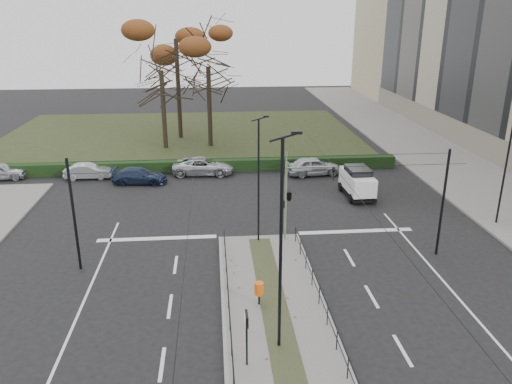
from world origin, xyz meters
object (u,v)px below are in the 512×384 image
white_van (357,181)px  bare_tree_near (162,76)px  streetlamp_median_near (281,245)px  rust_tree (176,39)px  litter_bin (259,289)px  info_panel (246,325)px  traffic_light (290,194)px  streetlamp_median_far (259,180)px  parked_car_first (0,171)px  parked_car_fifth (314,166)px  parked_car_fourth (203,166)px  parked_car_second (88,171)px  parked_car_third (139,176)px  bare_tree_center (208,73)px  streetlamp_sidewalk (508,156)px

white_van → bare_tree_near: bare_tree_near is taller
streetlamp_median_near → rust_tree: (-5.82, 36.21, 5.67)m
litter_bin → info_panel: bearing=-101.7°
info_panel → traffic_light: bearing=73.4°
streetlamp_median_far → parked_car_first: 24.00m
info_panel → white_van: bearing=62.7°
info_panel → parked_car_first: info_panel is taller
litter_bin → parked_car_fifth: (6.30, 19.22, -0.17)m
parked_car_fourth → bare_tree_near: size_ratio=0.51×
info_panel → parked_car_first: (-18.12, 24.35, -1.20)m
parked_car_second → bare_tree_near: (5.42, 9.14, 6.39)m
parked_car_second → rust_tree: 17.70m
parked_car_second → bare_tree_near: size_ratio=0.37×
rust_tree → streetlamp_median_near: bearing=-80.9°
litter_bin → parked_car_second: (-11.96, 19.86, -0.30)m
parked_car_second → parked_car_third: size_ratio=0.87×
info_panel → parked_car_second: 26.43m
traffic_light → white_van: size_ratio=1.16×
parked_car_fifth → parked_car_fourth: bearing=78.1°
litter_bin → rust_tree: (-5.30, 33.16, 9.29)m
parked_car_fourth → parked_car_fifth: parked_car_fifth is taller
info_panel → bare_tree_center: 33.94m
parked_car_first → parked_car_fifth: 25.29m
info_panel → parked_car_fifth: bearing=73.0°
streetlamp_sidewalk → white_van: 9.96m
traffic_light → parked_car_second: traffic_light is taller
parked_car_first → rust_tree: rust_tree is taller
bare_tree_center → streetlamp_median_near: bearing=-85.3°
litter_bin → rust_tree: rust_tree is taller
parked_car_fourth → parked_car_fifth: 9.10m
parked_car_second → white_van: bearing=-107.9°
litter_bin → streetlamp_sidewalk: 18.10m
parked_car_second → parked_car_third: parked_car_third is taller
streetlamp_sidewalk → parked_car_first: (-34.78, 12.20, -3.76)m
bare_tree_center → bare_tree_near: (-4.41, -0.40, -0.24)m
streetlamp_median_far → bare_tree_center: bearing=96.9°
traffic_light → parked_car_first: 25.33m
parked_car_first → info_panel: bearing=-149.3°
traffic_light → rust_tree: size_ratio=0.35×
info_panel → bare_tree_near: (-5.69, 33.08, 5.12)m
traffic_light → parked_car_first: bearing=148.0°
streetlamp_median_far → parked_car_third: (-8.30, 11.54, -3.23)m
streetlamp_median_near → traffic_light: bearing=79.1°
traffic_light → parked_car_fifth: traffic_light is taller
parked_car_third → streetlamp_median_near: bearing=-153.6°
streetlamp_median_far → parked_car_first: size_ratio=1.82×
parked_car_second → parked_car_fifth: (18.26, -0.64, 0.14)m
litter_bin → streetlamp_median_near: size_ratio=0.13×
traffic_light → litter_bin: traffic_light is taller
parked_car_fourth → litter_bin: bearing=-169.0°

